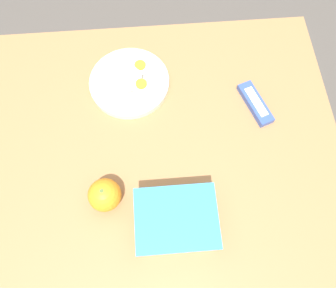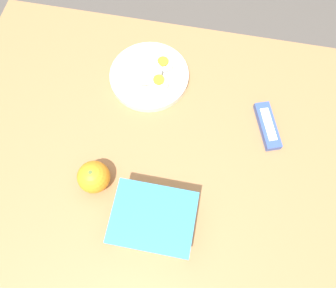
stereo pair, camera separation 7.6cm
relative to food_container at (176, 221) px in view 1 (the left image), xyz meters
The scene contains 6 objects.
ground_plane 0.75m from the food_container, 61.27° to the right, with size 10.00×10.00×0.00m, color #4C4742.
table 0.20m from the food_container, 61.27° to the right, with size 0.98×0.87×0.70m.
food_container is the anchor object (origin of this frame).
orange_fruit 0.16m from the food_container, 24.28° to the right, with size 0.07×0.07×0.07m.
rice_plate 0.38m from the food_container, 76.12° to the right, with size 0.21×0.21×0.05m.
candy_bar 0.36m from the food_container, 128.94° to the right, with size 0.08×0.13×0.02m.
Camera 1 is at (-0.04, 0.23, 1.44)m, focal length 35.00 mm.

